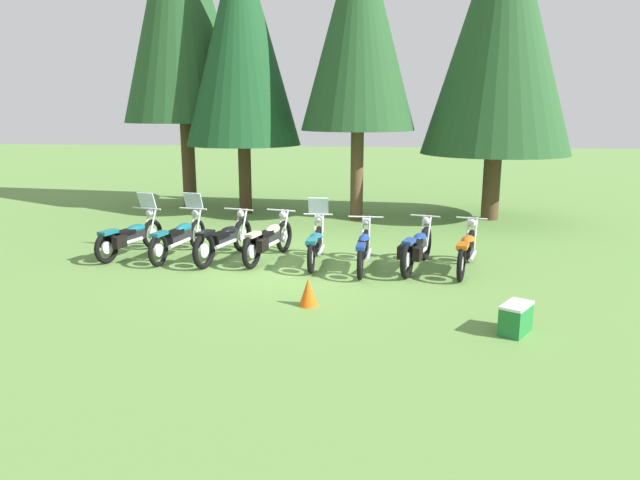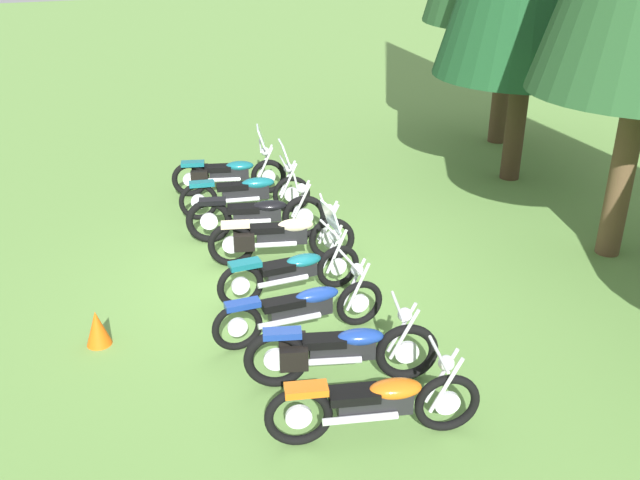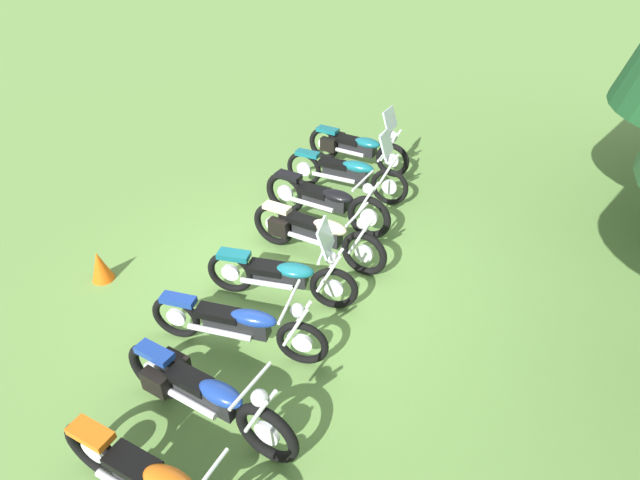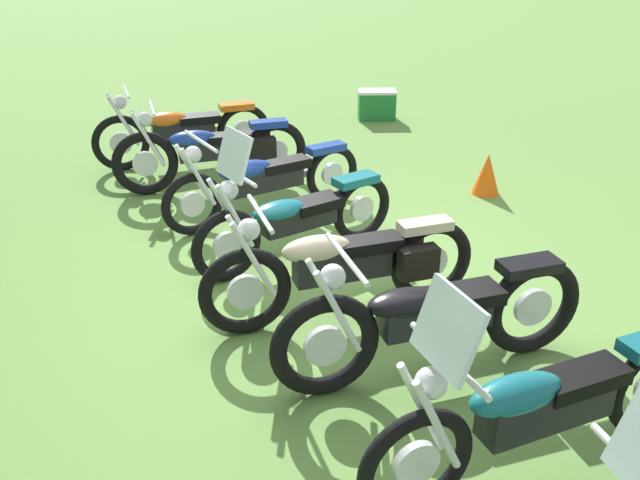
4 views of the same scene
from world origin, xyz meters
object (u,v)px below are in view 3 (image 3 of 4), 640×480
object	(u,v)px
motorcycle_2	(326,201)
motorcycle_0	(356,146)
motorcycle_4	(283,275)
motorcycle_3	(315,233)
motorcycle_5	(238,324)
motorcycle_6	(204,394)
traffic_cone	(100,266)
motorcycle_1	(348,172)

from	to	relation	value
motorcycle_2	motorcycle_0	bearing A→B (deg)	103.12
motorcycle_2	motorcycle_4	bearing A→B (deg)	-78.09
motorcycle_3	motorcycle_5	xyz separation A→B (m)	(2.10, -0.41, -0.03)
motorcycle_0	motorcycle_6	bearing A→B (deg)	-78.12
motorcycle_3	traffic_cone	world-z (taller)	motorcycle_3
motorcycle_2	traffic_cone	distance (m)	3.63
traffic_cone	motorcycle_5	bearing A→B (deg)	72.01
motorcycle_6	motorcycle_1	bearing A→B (deg)	101.49
motorcycle_2	traffic_cone	xyz separation A→B (m)	(2.25, -2.84, -0.22)
motorcycle_0	motorcycle_4	xyz separation A→B (m)	(4.24, -0.20, -0.01)
motorcycle_2	motorcycle_5	world-z (taller)	motorcycle_2
motorcycle_2	motorcycle_4	world-z (taller)	motorcycle_4
motorcycle_5	traffic_cone	size ratio (longest dim) A/B	4.85
motorcycle_1	traffic_cone	world-z (taller)	motorcycle_1
motorcycle_4	motorcycle_6	size ratio (longest dim) A/B	0.97
motorcycle_4	motorcycle_5	xyz separation A→B (m)	(1.03, -0.24, -0.01)
motorcycle_4	motorcycle_0	bearing A→B (deg)	86.44
motorcycle_2	traffic_cone	size ratio (longest dim) A/B	4.82
motorcycle_4	traffic_cone	xyz separation A→B (m)	(0.23, -2.73, -0.21)
motorcycle_3	traffic_cone	xyz separation A→B (m)	(1.29, -2.90, -0.22)
motorcycle_6	traffic_cone	xyz separation A→B (m)	(-1.90, -2.53, -0.22)
motorcycle_5	traffic_cone	xyz separation A→B (m)	(-0.81, -2.49, -0.19)
motorcycle_0	motorcycle_2	distance (m)	2.22
motorcycle_4	motorcycle_6	xyz separation A→B (m)	(2.12, -0.20, 0.01)
motorcycle_2	traffic_cone	world-z (taller)	motorcycle_2
motorcycle_4	traffic_cone	distance (m)	2.75
motorcycle_6	motorcycle_4	bearing A→B (deg)	101.18
motorcycle_4	motorcycle_6	distance (m)	2.13
motorcycle_2	traffic_cone	bearing A→B (deg)	-126.45
motorcycle_1	motorcycle_3	world-z (taller)	motorcycle_1
motorcycle_1	motorcycle_4	xyz separation A→B (m)	(3.10, -0.26, -0.03)
motorcycle_2	motorcycle_3	xyz separation A→B (m)	(0.96, 0.05, -0.00)
motorcycle_1	motorcycle_2	world-z (taller)	motorcycle_1
motorcycle_6	traffic_cone	distance (m)	3.17
traffic_cone	motorcycle_3	bearing A→B (deg)	114.05
motorcycle_1	traffic_cone	bearing A→B (deg)	-122.14
motorcycle_6	traffic_cone	world-z (taller)	motorcycle_6
motorcycle_0	traffic_cone	distance (m)	5.34
motorcycle_6	motorcycle_3	bearing A→B (deg)	99.91
motorcycle_1	motorcycle_4	distance (m)	3.11
motorcycle_0	motorcycle_1	size ratio (longest dim) A/B	0.92
motorcycle_1	motorcycle_2	xyz separation A→B (m)	(1.07, -0.14, -0.02)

